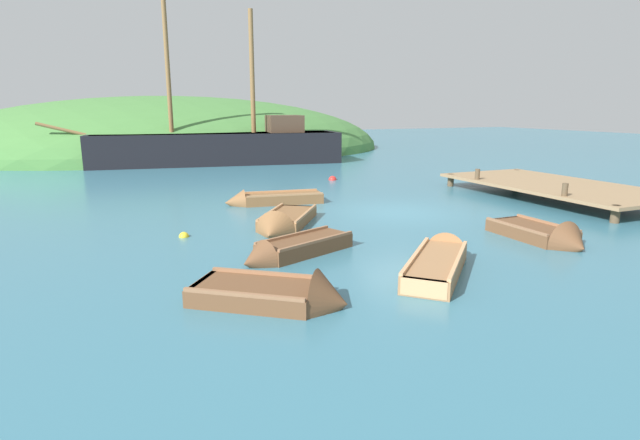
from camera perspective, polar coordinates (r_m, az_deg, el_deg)
The scene contains 12 objects.
ground_plane at distance 17.71m, azimuth 8.66°, elevation 0.86°, with size 120.00×120.00×0.00m, color teal.
dock at distance 22.49m, azimuth 25.20°, elevation 3.52°, with size 4.70×8.98×1.62m.
shore_hill at distance 45.76m, azimuth -16.76°, elevation 7.66°, with size 37.66×27.92×9.09m, color #477F3D.
sailing_ship at distance 33.51m, azimuth -11.25°, elevation 7.58°, with size 18.45×5.79×11.25m.
rowboat_outer_left at distance 11.79m, azimuth 13.44°, elevation -4.69°, with size 3.34×3.34×0.95m.
rowboat_center at distance 15.01m, azimuth 24.28°, elevation -1.83°, with size 1.27×2.93×1.19m.
rowboat_portside at distance 12.36m, azimuth -3.24°, elevation -3.59°, with size 3.30×2.04×0.91m.
rowboat_outer_right at distance 19.12m, azimuth -5.77°, elevation 2.21°, with size 3.79×1.47×0.95m.
rowboat_near_dock at distance 15.31m, azimuth -4.25°, elevation -0.51°, with size 2.98×3.52×1.17m.
rowboat_far at distance 9.48m, azimuth -4.21°, elevation -8.87°, with size 3.10×2.77×1.23m.
buoy_yellow at distance 14.72m, azimuth -15.21°, elevation -1.87°, with size 0.29×0.29×0.29m, color yellow.
buoy_red at distance 25.44m, azimuth 1.44°, elevation 4.58°, with size 0.41×0.41×0.41m, color red.
Camera 1 is at (-9.25, -14.67, 3.59)m, focal length 28.13 mm.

